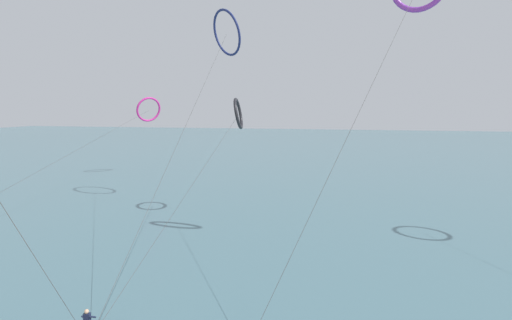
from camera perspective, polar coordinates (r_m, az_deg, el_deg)
sea_water at (r=107.88m, az=9.55°, el=1.94°), size 400.00×200.00×0.08m
kite_charcoal at (r=37.91m, az=-2.91°, el=7.51°), size 2.62×24.24×12.96m
kite_magenta at (r=65.20m, az=-17.08°, el=7.83°), size 3.95×48.98×13.86m
kite_navy at (r=44.30m, az=-4.81°, el=19.86°), size 5.31×29.97×23.29m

